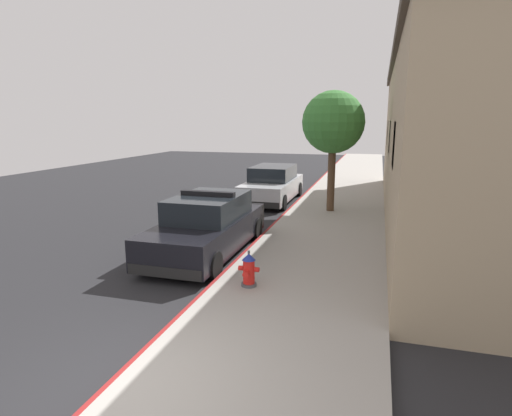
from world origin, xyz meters
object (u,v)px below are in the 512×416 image
object	(u,v)px
police_cruiser	(208,226)
parked_car_silver_ahead	(272,185)
fire_hydrant	(249,270)
street_tree	(333,123)

from	to	relation	value
police_cruiser	parked_car_silver_ahead	size ratio (longest dim) A/B	1.00
parked_car_silver_ahead	fire_hydrant	distance (m)	10.03
police_cruiser	fire_hydrant	size ratio (longest dim) A/B	6.37
police_cruiser	street_tree	xyz separation A→B (m)	(2.61, 5.74, 2.67)
fire_hydrant	street_tree	bearing A→B (deg)	84.45
police_cruiser	street_tree	size ratio (longest dim) A/B	1.09
parked_car_silver_ahead	street_tree	xyz separation A→B (m)	(2.73, -1.87, 2.67)
parked_car_silver_ahead	street_tree	size ratio (longest dim) A/B	1.09
parked_car_silver_ahead	street_tree	world-z (taller)	street_tree
police_cruiser	parked_car_silver_ahead	bearing A→B (deg)	90.91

